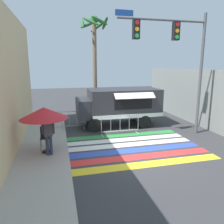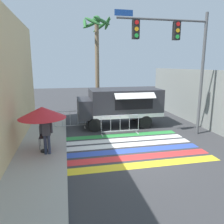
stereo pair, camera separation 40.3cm
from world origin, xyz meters
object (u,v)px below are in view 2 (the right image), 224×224
folding_chair (44,134)px  barricade_front (120,125)px  patio_umbrella (42,113)px  vendor_person (46,131)px  barricade_side (70,120)px  traffic_signal_pole (177,49)px  food_truck (119,104)px  palm_tree (97,45)px

folding_chair → barricade_front: 4.28m
patio_umbrella → folding_chair: bearing=93.3°
vendor_person → barricade_side: (1.06, 4.21, -0.62)m
traffic_signal_pole → patio_umbrella: traffic_signal_pole is taller
folding_chair → barricade_side: folding_chair is taller
food_truck → traffic_signal_pole: 4.86m
traffic_signal_pole → patio_umbrella: bearing=-169.0°
traffic_signal_pole → vendor_person: traffic_signal_pole is taller
palm_tree → food_truck: bearing=-77.3°
food_truck → palm_tree: size_ratio=0.70×
vendor_person → barricade_front: size_ratio=0.80×
traffic_signal_pole → patio_umbrella: (-6.74, -1.31, -2.78)m
barricade_side → folding_chair: bearing=-110.5°
patio_umbrella → barricade_front: size_ratio=0.91×
traffic_signal_pole → palm_tree: 7.19m
food_truck → barricade_side: bearing=-178.0°
vendor_person → barricade_side: size_ratio=0.92×
food_truck → folding_chair: bearing=-141.7°
patio_umbrella → barricade_front: patio_umbrella is taller
food_truck → palm_tree: 5.42m
food_truck → vendor_person: 6.01m
food_truck → barricade_side: size_ratio=2.73×
traffic_signal_pole → barricade_side: traffic_signal_pole is taller
food_truck → barricade_front: food_truck is taller
patio_umbrella → folding_chair: (-0.03, 0.58, -1.15)m
food_truck → barricade_side: 3.24m
traffic_signal_pole → palm_tree: (-3.25, 6.37, 0.66)m
food_truck → folding_chair: (-4.35, -3.43, -0.69)m
food_truck → vendor_person: size_ratio=2.96×
patio_umbrella → vendor_person: size_ratio=1.13×
vendor_person → palm_tree: (3.35, 7.99, 4.17)m
folding_chair → barricade_front: (3.98, 1.57, -0.19)m
folding_chair → palm_tree: (3.52, 7.10, 4.59)m
traffic_signal_pole → folding_chair: bearing=-173.9°
barricade_front → traffic_signal_pole: bearing=-16.7°
traffic_signal_pole → food_truck: bearing=131.9°
food_truck → barricade_front: 2.10m
vendor_person → folding_chair: bearing=89.5°
traffic_signal_pole → barricade_front: traffic_signal_pole is taller
barricade_side → palm_tree: (2.28, 3.78, 4.79)m
traffic_signal_pole → barricade_side: bearing=154.9°
barricade_front → vendor_person: bearing=-147.2°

